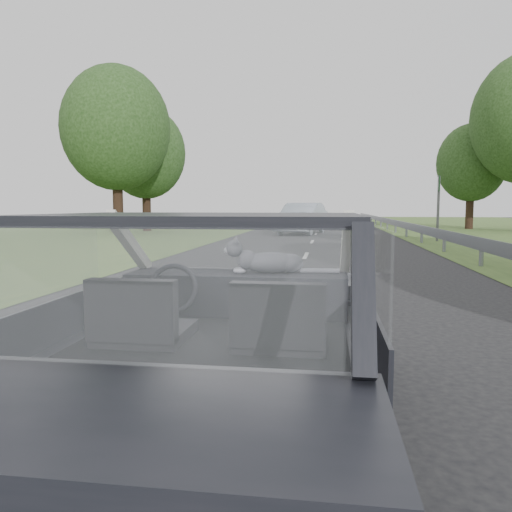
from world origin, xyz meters
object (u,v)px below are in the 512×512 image
(highway_sign, at_px, (438,209))
(cat, at_px, (271,261))
(subject_car, at_px, (219,330))
(other_car, at_px, (302,218))

(highway_sign, bearing_deg, cat, -94.25)
(subject_car, distance_m, cat, 0.77)
(other_car, bearing_deg, cat, -76.27)
(subject_car, height_order, other_car, other_car)
(highway_sign, bearing_deg, subject_car, -94.47)
(subject_car, bearing_deg, cat, 68.66)
(cat, relative_size, highway_sign, 0.22)
(cat, height_order, other_car, other_car)
(cat, bearing_deg, highway_sign, 65.56)
(other_car, bearing_deg, highway_sign, -29.06)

